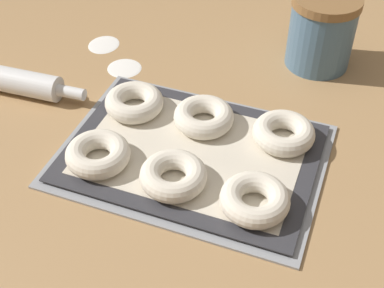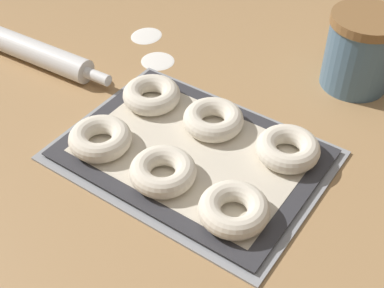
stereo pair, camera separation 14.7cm
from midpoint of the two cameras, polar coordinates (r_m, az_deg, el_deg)
The scene contains 13 objects.
ground_plane at distance 0.84m, azimuth 4.30°, elevation -1.04°, with size 2.80×2.80×0.00m, color #A87F51.
baking_tray at distance 0.83m, azimuth 5.03°, elevation -1.57°, with size 0.40×0.30×0.01m.
baking_mat at distance 0.83m, azimuth 5.05°, elevation -1.31°, with size 0.38×0.27×0.00m.
bagel_front_left at distance 0.82m, azimuth -4.86°, elevation 0.18°, with size 0.10×0.10×0.03m.
bagel_front_center at distance 0.77m, azimuth 2.27°, elevation -3.41°, with size 0.10×0.10×0.03m.
bagel_front_right at distance 0.73m, azimuth 10.25°, elevation -7.40°, with size 0.10×0.10×0.03m.
bagel_back_left at distance 0.91m, azimuth 0.25°, elevation 4.93°, with size 0.10×0.10×0.03m.
bagel_back_center at distance 0.86m, azimuth 7.15°, elevation 2.24°, with size 0.10×0.10×0.03m.
bagel_back_right at distance 0.83m, azimuth 15.20°, elevation -0.90°, with size 0.10×0.10×0.03m.
flour_canister at distance 1.01m, azimuth 21.63°, elevation 8.94°, with size 0.12×0.12×0.14m.
rolling_pin at distance 1.05m, azimuth -13.30°, elevation 9.51°, with size 0.38×0.06×0.05m.
flour_patch_near at distance 1.11m, azimuth -1.10°, elevation 11.27°, with size 0.06×0.07×0.00m.
flour_patch_far at distance 1.03m, azimuth 0.38°, elevation 8.61°, with size 0.07×0.06×0.00m.
Camera 2 is at (0.36, -0.50, 0.58)m, focal length 50.00 mm.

